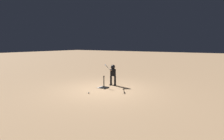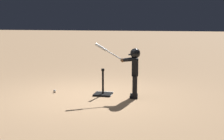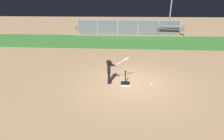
% 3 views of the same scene
% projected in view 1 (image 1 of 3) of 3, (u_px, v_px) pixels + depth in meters
% --- Properties ---
extents(ground_plane, '(90.00, 90.00, 0.00)m').
position_uv_depth(ground_plane, '(104.00, 90.00, 8.86)').
color(ground_plane, tan).
extents(home_plate, '(0.47, 0.47, 0.02)m').
position_uv_depth(home_plate, '(103.00, 88.00, 9.22)').
color(home_plate, white).
rests_on(home_plate, ground_plane).
extents(batting_tee, '(0.42, 0.38, 0.65)m').
position_uv_depth(batting_tee, '(104.00, 86.00, 9.17)').
color(batting_tee, black).
rests_on(batting_tee, ground_plane).
extents(batter_child, '(1.06, 0.37, 1.28)m').
position_uv_depth(batter_child, '(113.00, 72.00, 9.66)').
color(batter_child, black).
rests_on(batter_child, ground_plane).
extents(baseball, '(0.07, 0.07, 0.07)m').
position_uv_depth(baseball, '(89.00, 93.00, 8.13)').
color(baseball, white).
rests_on(baseball, ground_plane).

